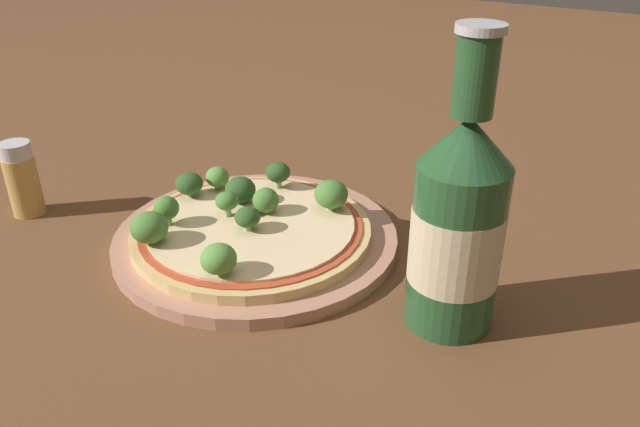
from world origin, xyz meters
The scene contains 16 objects.
ground_plane centered at (0.00, 0.00, 0.00)m, with size 3.00×3.00×0.00m, color brown.
plate centered at (0.00, 0.01, 0.01)m, with size 0.27×0.27×0.01m.
pizza centered at (0.00, 0.00, 0.02)m, with size 0.23×0.23×0.01m.
broccoli_floret_0 centered at (-0.03, 0.03, 0.04)m, with size 0.03×0.03×0.03m.
broccoli_floret_1 centered at (0.01, -0.01, 0.04)m, with size 0.02×0.02×0.02m.
broccoli_floret_2 centered at (0.00, 0.02, 0.04)m, with size 0.03×0.03×0.03m.
broccoli_floret_3 centered at (0.03, -0.08, 0.04)m, with size 0.03×0.03×0.03m.
broccoli_floret_4 centered at (-0.07, 0.04, 0.04)m, with size 0.02×0.02×0.02m.
broccoli_floret_5 centered at (0.05, 0.06, 0.04)m, with size 0.03×0.03×0.03m.
broccoli_floret_6 centered at (-0.02, 0.08, 0.04)m, with size 0.03×0.03×0.03m.
broccoli_floret_7 centered at (-0.06, -0.08, 0.04)m, with size 0.03×0.03×0.03m.
broccoli_floret_8 centered at (-0.03, 0.00, 0.04)m, with size 0.02×0.02×0.02m.
broccoli_floret_9 centered at (-0.09, 0.01, 0.04)m, with size 0.03×0.03×0.03m.
broccoli_floret_10 centered at (-0.06, -0.04, 0.04)m, with size 0.02×0.02×0.03m.
beer_bottle centered at (0.20, -0.01, 0.09)m, with size 0.07×0.07×0.23m.
pepper_shaker centered at (-0.24, -0.07, 0.04)m, with size 0.03×0.03×0.08m.
Camera 1 is at (0.32, -0.41, 0.31)m, focal length 35.00 mm.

